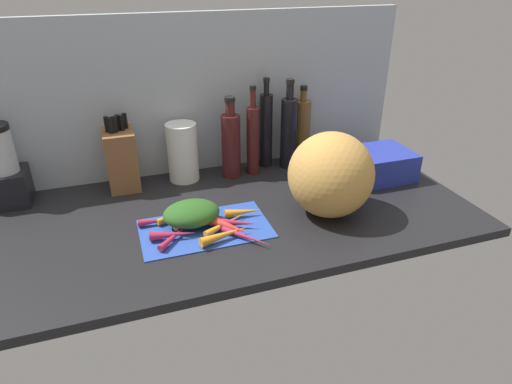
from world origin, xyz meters
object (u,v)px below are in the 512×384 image
(carrot_8, at_px, (226,224))
(bottle_3, at_px, (289,131))
(carrot_10, at_px, (158,221))
(bottle_2, at_px, (266,129))
(carrot_4, at_px, (191,217))
(carrot_9, at_px, (237,223))
(carrot_7, at_px, (179,214))
(winter_squash, at_px, (331,175))
(bottle_4, at_px, (302,130))
(carrot_0, at_px, (246,237))
(bottle_0, at_px, (231,144))
(carrot_5, at_px, (243,212))
(carrot_1, at_px, (175,235))
(cutting_board, at_px, (205,228))
(blender_appliance, at_px, (4,171))
(bottle_1, at_px, (253,139))
(carrot_6, at_px, (229,226))
(dish_rack, at_px, (376,164))
(carrot_3, at_px, (225,234))
(paper_towel_roll, at_px, (183,152))
(knife_block, at_px, (121,158))
(carrot_2, at_px, (173,234))

(carrot_8, height_order, bottle_3, bottle_3)
(carrot_10, bearing_deg, bottle_2, 34.88)
(carrot_4, distance_m, carrot_9, 0.16)
(carrot_7, distance_m, winter_squash, 0.51)
(bottle_4, bearing_deg, bottle_2, -179.17)
(carrot_0, height_order, bottle_0, bottle_0)
(carrot_5, bearing_deg, carrot_0, -103.67)
(carrot_1, height_order, carrot_4, same)
(carrot_5, xyz_separation_m, bottle_2, (0.22, 0.38, 0.13))
(carrot_10, bearing_deg, carrot_9, -22.95)
(carrot_1, bearing_deg, cutting_board, 18.84)
(carrot_5, relative_size, blender_appliance, 0.42)
(cutting_board, bearing_deg, bottle_1, 51.99)
(carrot_6, height_order, blender_appliance, blender_appliance)
(bottle_2, bearing_deg, bottle_1, -143.83)
(carrot_9, distance_m, dish_rack, 0.65)
(carrot_3, relative_size, carrot_8, 0.95)
(bottle_0, distance_m, bottle_3, 0.25)
(carrot_0, relative_size, bottle_4, 0.53)
(carrot_8, xyz_separation_m, carrot_9, (0.03, -0.01, 0.00))
(carrot_6, distance_m, carrot_9, 0.03)
(carrot_10, xyz_separation_m, dish_rack, (0.86, 0.09, 0.04))
(carrot_0, distance_m, bottle_3, 0.60)
(carrot_0, height_order, bottle_3, bottle_3)
(cutting_board, height_order, winter_squash, winter_squash)
(paper_towel_roll, bearing_deg, carrot_7, -103.77)
(cutting_board, relative_size, winter_squash, 1.44)
(blender_appliance, relative_size, bottle_2, 0.79)
(carrot_10, bearing_deg, knife_block, 103.55)
(carrot_1, relative_size, carrot_4, 1.00)
(carrot_7, xyz_separation_m, bottle_2, (0.42, 0.32, 0.14))
(cutting_board, bearing_deg, winter_squash, -4.09)
(carrot_9, xyz_separation_m, paper_towel_roll, (-0.09, 0.42, 0.09))
(carrot_4, height_order, dish_rack, dish_rack)
(carrot_5, relative_size, knife_block, 0.44)
(carrot_4, height_order, bottle_1, bottle_1)
(carrot_8, height_order, dish_rack, dish_rack)
(carrot_9, bearing_deg, blender_appliance, 149.06)
(carrot_1, bearing_deg, bottle_4, 36.19)
(carrot_2, relative_size, blender_appliance, 0.48)
(carrot_6, relative_size, carrot_8, 0.78)
(carrot_2, height_order, dish_rack, dish_rack)
(carrot_2, height_order, bottle_2, bottle_2)
(carrot_2, xyz_separation_m, carrot_9, (0.20, 0.00, -0.00))
(bottle_2, height_order, bottle_3, bottle_2)
(paper_towel_roll, bearing_deg, carrot_1, -104.24)
(carrot_5, distance_m, bottle_3, 0.47)
(carrot_7, height_order, bottle_3, bottle_3)
(carrot_2, bearing_deg, carrot_9, 0.62)
(carrot_10, bearing_deg, carrot_0, -36.68)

